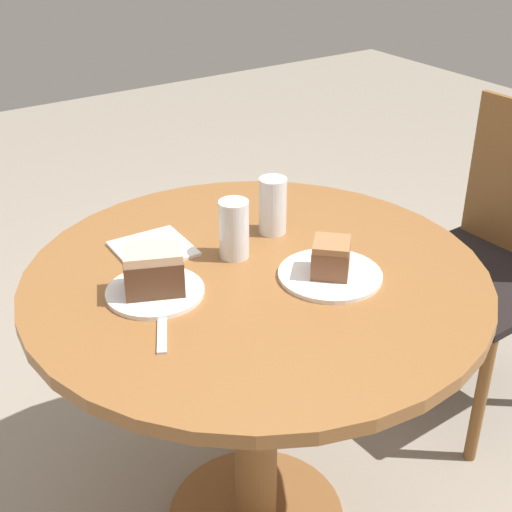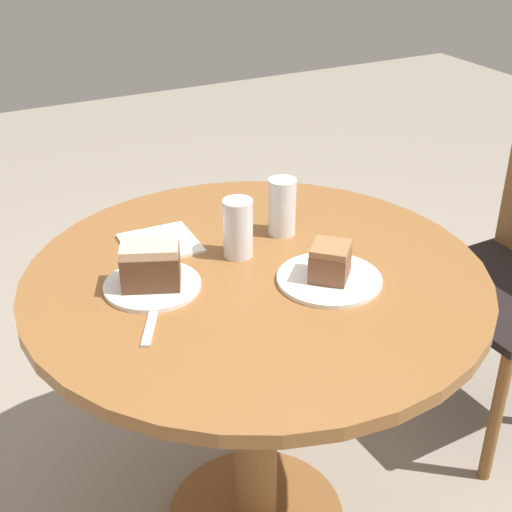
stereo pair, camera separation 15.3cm
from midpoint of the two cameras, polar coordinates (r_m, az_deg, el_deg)
The scene contains 10 objects.
table at distance 1.64m, azimuth -2.68°, elevation -6.69°, with size 1.01×1.01×0.77m.
chair at distance 2.27m, azimuth 16.74°, elevation -0.08°, with size 0.50×0.46×0.94m.
plate_near at distance 1.49m, azimuth -10.99°, elevation -2.90°, with size 0.20×0.20×0.01m.
plate_far at distance 1.53m, azimuth 3.11°, elevation -1.60°, with size 0.22×0.22×0.01m.
cake_slice_near at distance 1.47m, azimuth -11.18°, elevation -1.16°, with size 0.13×0.14×0.10m.
cake_slice_far at distance 1.50m, azimuth 3.15°, elevation -0.19°, with size 0.11×0.11×0.08m.
glass_lemonade at distance 1.59m, azimuth -4.37°, elevation 1.84°, with size 0.07×0.07×0.14m.
glass_water at distance 1.69m, azimuth -1.25°, elevation 3.80°, with size 0.07×0.07×0.14m.
napkin_stack at distance 1.66m, azimuth -10.85°, elevation 0.50°, with size 0.17×0.17×0.01m.
fork at distance 1.39m, azimuth -10.67°, elevation -5.70°, with size 0.16×0.09×0.00m.
Camera 1 is at (1.11, -0.74, 1.55)m, focal length 50.00 mm.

